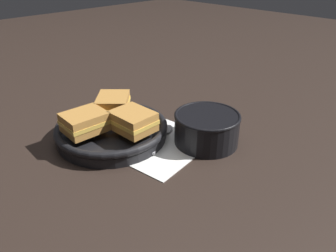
% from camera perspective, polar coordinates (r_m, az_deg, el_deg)
% --- Properties ---
extents(ground_plane, '(4.00, 4.00, 0.00)m').
position_cam_1_polar(ground_plane, '(0.80, 0.35, -3.55)').
color(ground_plane, black).
extents(napkin, '(0.25, 0.22, 0.00)m').
position_cam_1_polar(napkin, '(0.80, -1.17, -3.20)').
color(napkin, white).
rests_on(napkin, ground_plane).
extents(soup_bowl, '(0.16, 0.16, 0.08)m').
position_cam_1_polar(soup_bowl, '(0.80, 6.77, -0.14)').
color(soup_bowl, black).
rests_on(soup_bowl, ground_plane).
extents(spoon, '(0.14, 0.09, 0.01)m').
position_cam_1_polar(spoon, '(0.84, -0.54, -1.17)').
color(spoon, '#9E9EA3').
rests_on(spoon, napkin).
extents(skillet, '(0.28, 0.28, 0.04)m').
position_cam_1_polar(skillet, '(0.83, -9.74, -0.84)').
color(skillet, black).
rests_on(skillet, ground_plane).
extents(sandwich_near_left, '(0.08, 0.10, 0.05)m').
position_cam_1_polar(sandwich_near_left, '(0.78, -6.10, 0.89)').
color(sandwich_near_left, '#B27A38').
rests_on(sandwich_near_left, skillet).
extents(sandwich_near_right, '(0.13, 0.13, 0.05)m').
position_cam_1_polar(sandwich_near_right, '(0.87, -9.53, 3.76)').
color(sandwich_near_right, '#B27A38').
rests_on(sandwich_near_right, skillet).
extents(sandwich_far_left, '(0.10, 0.09, 0.05)m').
position_cam_1_polar(sandwich_far_left, '(0.79, -14.30, 0.69)').
color(sandwich_far_left, '#B27A38').
rests_on(sandwich_far_left, skillet).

